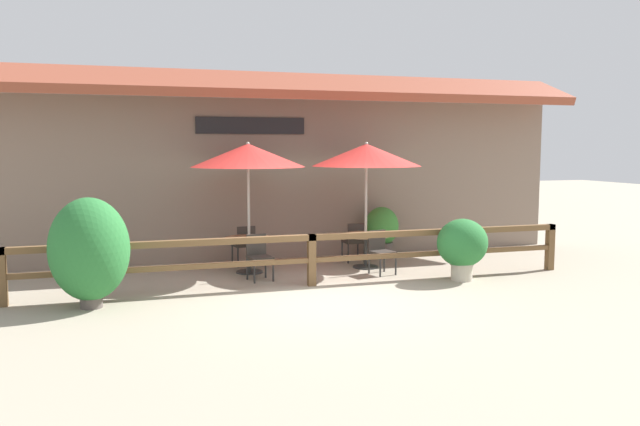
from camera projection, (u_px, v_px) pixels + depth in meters
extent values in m
plane|color=#9E937F|center=(329.00, 299.00, 10.43)|extent=(60.00, 60.00, 0.00)
cube|color=gray|center=(273.00, 179.00, 14.24)|extent=(14.00, 0.40, 3.60)
cube|color=brown|center=(278.00, 85.00, 13.49)|extent=(14.28, 1.48, 0.70)
cube|color=black|center=(251.00, 126.00, 13.73)|extent=(2.42, 0.04, 0.37)
cube|color=brown|center=(312.00, 237.00, 11.34)|extent=(10.40, 0.14, 0.11)
cube|color=brown|center=(312.00, 260.00, 11.38)|extent=(10.40, 0.10, 0.09)
cube|color=brown|center=(2.00, 277.00, 9.89)|extent=(0.14, 0.14, 0.95)
cube|color=brown|center=(312.00, 260.00, 11.38)|extent=(0.14, 0.14, 0.95)
cube|color=brown|center=(550.00, 247.00, 12.87)|extent=(0.14, 0.14, 0.95)
cylinder|color=#B7B2A8|center=(249.00, 219.00, 12.50)|extent=(0.06, 0.06, 2.21)
cone|color=red|center=(248.00, 155.00, 12.37)|extent=(2.28, 2.28, 0.46)
sphere|color=#B2ADA3|center=(248.00, 144.00, 12.34)|extent=(0.07, 0.07, 0.07)
cylinder|color=olive|center=(249.00, 239.00, 12.55)|extent=(0.98, 0.98, 0.05)
cylinder|color=#333333|center=(249.00, 256.00, 12.59)|extent=(0.07, 0.07, 0.67)
cylinder|color=#333333|center=(249.00, 272.00, 12.62)|extent=(0.54, 0.54, 0.03)
cube|color=#332D28|center=(260.00, 258.00, 11.83)|extent=(0.49, 0.49, 0.05)
cube|color=#332D28|center=(256.00, 244.00, 11.97)|extent=(0.40, 0.11, 0.40)
cylinder|color=#2D2D2D|center=(254.00, 272.00, 11.60)|extent=(0.04, 0.04, 0.42)
cylinder|color=#2D2D2D|center=(273.00, 270.00, 11.78)|extent=(0.04, 0.04, 0.42)
cylinder|color=#2D2D2D|center=(247.00, 269.00, 11.94)|extent=(0.04, 0.04, 0.42)
cylinder|color=#2D2D2D|center=(266.00, 267.00, 12.11)|extent=(0.04, 0.04, 0.42)
cube|color=#332D28|center=(243.00, 245.00, 13.34)|extent=(0.48, 0.48, 0.05)
cube|color=#332D28|center=(246.00, 236.00, 13.15)|extent=(0.40, 0.10, 0.40)
cylinder|color=#2D2D2D|center=(249.00, 254.00, 13.62)|extent=(0.04, 0.04, 0.42)
cylinder|color=#2D2D2D|center=(232.00, 255.00, 13.45)|extent=(0.04, 0.04, 0.42)
cylinder|color=#2D2D2D|center=(255.00, 256.00, 13.28)|extent=(0.04, 0.04, 0.42)
cylinder|color=#2D2D2D|center=(238.00, 258.00, 13.11)|extent=(0.04, 0.04, 0.42)
cylinder|color=#B7B2A8|center=(366.00, 216.00, 13.04)|extent=(0.06, 0.06, 2.21)
cone|color=red|center=(366.00, 155.00, 12.90)|extent=(2.28, 2.28, 0.46)
sphere|color=#B2ADA3|center=(366.00, 144.00, 12.88)|extent=(0.07, 0.07, 0.07)
cylinder|color=olive|center=(366.00, 235.00, 13.08)|extent=(0.98, 0.98, 0.05)
cylinder|color=#333333|center=(366.00, 252.00, 13.12)|extent=(0.07, 0.07, 0.67)
cylinder|color=#333333|center=(365.00, 267.00, 13.15)|extent=(0.54, 0.54, 0.03)
cube|color=#332D28|center=(382.00, 252.00, 12.41)|extent=(0.51, 0.51, 0.05)
cube|color=#332D28|center=(377.00, 240.00, 12.55)|extent=(0.40, 0.13, 0.40)
cylinder|color=#2D2D2D|center=(380.00, 266.00, 12.17)|extent=(0.04, 0.04, 0.42)
cylinder|color=#2D2D2D|center=(396.00, 265.00, 12.37)|extent=(0.04, 0.04, 0.42)
cylinder|color=#2D2D2D|center=(369.00, 263.00, 12.50)|extent=(0.04, 0.04, 0.42)
cylinder|color=#2D2D2D|center=(384.00, 262.00, 12.69)|extent=(0.04, 0.04, 0.42)
cube|color=#332D28|center=(353.00, 242.00, 13.82)|extent=(0.43, 0.43, 0.05)
cube|color=#332D28|center=(356.00, 233.00, 13.62)|extent=(0.40, 0.05, 0.40)
cylinder|color=#2D2D2D|center=(358.00, 250.00, 14.09)|extent=(0.04, 0.04, 0.42)
cylinder|color=#2D2D2D|center=(342.00, 251.00, 13.97)|extent=(0.04, 0.04, 0.42)
cylinder|color=#2D2D2D|center=(364.00, 253.00, 13.73)|extent=(0.04, 0.04, 0.42)
cylinder|color=#2D2D2D|center=(348.00, 254.00, 13.61)|extent=(0.04, 0.04, 0.42)
cylinder|color=#564C47|center=(91.00, 300.00, 9.86)|extent=(0.34, 0.34, 0.24)
cylinder|color=#564C47|center=(91.00, 294.00, 9.84)|extent=(0.37, 0.37, 0.04)
ellipsoid|color=#287033|center=(89.00, 249.00, 9.77)|extent=(1.23, 1.11, 1.63)
cylinder|color=#B7AD99|center=(462.00, 272.00, 11.88)|extent=(0.40, 0.40, 0.33)
cylinder|color=#B7AD99|center=(462.00, 264.00, 11.87)|extent=(0.44, 0.44, 0.04)
ellipsoid|color=#287033|center=(462.00, 243.00, 11.82)|extent=(0.98, 0.88, 0.92)
cylinder|color=#564C47|center=(381.00, 249.00, 14.49)|extent=(0.50, 0.50, 0.32)
cylinder|color=#564C47|center=(381.00, 243.00, 14.48)|extent=(0.54, 0.54, 0.04)
ellipsoid|color=#3D8E38|center=(382.00, 226.00, 14.44)|extent=(0.79, 0.71, 0.89)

